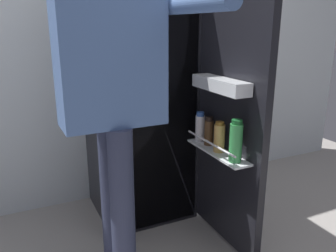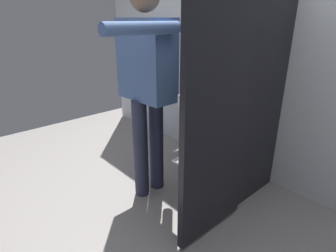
{
  "view_description": "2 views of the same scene",
  "coord_description": "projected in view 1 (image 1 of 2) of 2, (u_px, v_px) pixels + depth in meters",
  "views": [
    {
      "loc": [
        -0.78,
        -1.6,
        1.29
      ],
      "look_at": [
        -0.04,
        -0.02,
        0.78
      ],
      "focal_mm": 36.59,
      "sensor_mm": 36.0,
      "label": 1
    },
    {
      "loc": [
        1.31,
        -1.34,
        1.44
      ],
      "look_at": [
        -0.09,
        -0.08,
        0.69
      ],
      "focal_mm": 29.29,
      "sensor_mm": 36.0,
      "label": 2
    }
  ],
  "objects": [
    {
      "name": "kitchen_wall",
      "position": [
        120.0,
        37.0,
        2.51
      ],
      "size": [
        4.4,
        0.1,
        2.43
      ],
      "primitive_type": "cube",
      "color": "silver",
      "rests_on": "ground_plane"
    },
    {
      "name": "refrigerator",
      "position": [
        144.0,
        96.0,
        2.28
      ],
      "size": [
        0.67,
        1.21,
        1.68
      ],
      "color": "black",
      "rests_on": "ground_plane"
    },
    {
      "name": "ground_plane",
      "position": [
        173.0,
        248.0,
        2.07
      ],
      "size": [
        5.12,
        5.12,
        0.0
      ],
      "primitive_type": "plane",
      "color": "gray"
    },
    {
      "name": "person",
      "position": [
        114.0,
        86.0,
        1.58
      ],
      "size": [
        0.57,
        0.79,
        1.69
      ],
      "color": "#2D334C",
      "rests_on": "ground_plane"
    }
  ]
}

